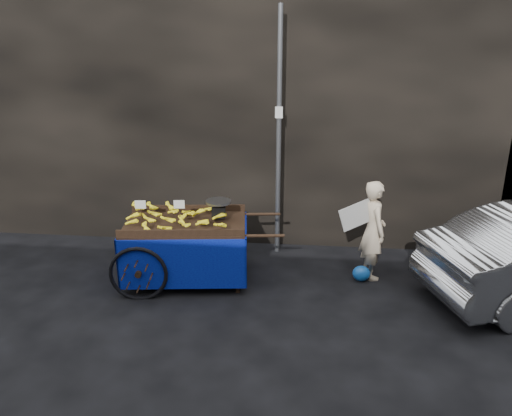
# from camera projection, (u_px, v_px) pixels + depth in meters

# --- Properties ---
(ground) EXTENTS (80.00, 80.00, 0.00)m
(ground) POSITION_uv_depth(u_px,v_px,m) (252.00, 285.00, 7.48)
(ground) COLOR black
(ground) RESTS_ON ground
(building_wall) EXTENTS (13.50, 2.00, 5.00)m
(building_wall) POSITION_uv_depth(u_px,v_px,m) (289.00, 96.00, 9.06)
(building_wall) COLOR black
(building_wall) RESTS_ON ground
(street_pole) EXTENTS (0.12, 0.10, 4.00)m
(street_pole) POSITION_uv_depth(u_px,v_px,m) (279.00, 137.00, 8.01)
(street_pole) COLOR slate
(street_pole) RESTS_ON ground
(banana_cart) EXTENTS (2.59, 1.44, 1.34)m
(banana_cart) POSITION_uv_depth(u_px,v_px,m) (182.00, 229.00, 7.41)
(banana_cart) COLOR black
(banana_cart) RESTS_ON ground
(vendor) EXTENTS (0.81, 0.64, 1.54)m
(vendor) POSITION_uv_depth(u_px,v_px,m) (373.00, 230.00, 7.53)
(vendor) COLOR beige
(vendor) RESTS_ON ground
(plastic_bag) EXTENTS (0.27, 0.22, 0.24)m
(plastic_bag) POSITION_uv_depth(u_px,v_px,m) (361.00, 273.00, 7.59)
(plastic_bag) COLOR blue
(plastic_bag) RESTS_ON ground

